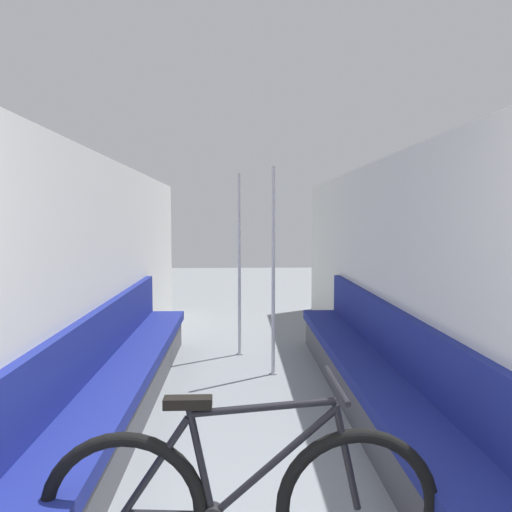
{
  "coord_description": "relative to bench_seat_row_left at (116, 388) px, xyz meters",
  "views": [
    {
      "loc": [
        -0.08,
        -0.82,
        1.59
      ],
      "look_at": [
        0.03,
        2.12,
        1.36
      ],
      "focal_mm": 35.0,
      "sensor_mm": 36.0,
      "label": 1
    }
  ],
  "objects": [
    {
      "name": "bicycle",
      "position": [
        0.94,
        -1.75,
        0.09
      ],
      "size": [
        1.69,
        0.46,
        0.91
      ],
      "rotation": [
        0.0,
        0.0,
        0.14
      ],
      "color": "black",
      "rests_on": "ground"
    },
    {
      "name": "bench_seat_row_right",
      "position": [
        2.02,
        0.0,
        0.0
      ],
      "size": [
        0.46,
        4.85,
        0.87
      ],
      "color": "#4C4C51",
      "rests_on": "ground"
    },
    {
      "name": "wall_right",
      "position": [
        2.27,
        0.12,
        0.77
      ],
      "size": [
        0.1,
        9.34,
        2.12
      ],
      "primitive_type": "cube",
      "color": "silver",
      "rests_on": "ground"
    },
    {
      "name": "grab_pole_near",
      "position": [
        1.29,
        1.19,
        0.74
      ],
      "size": [
        0.08,
        0.08,
        2.1
      ],
      "color": "gray",
      "rests_on": "ground"
    },
    {
      "name": "wall_left",
      "position": [
        -0.25,
        0.12,
        0.77
      ],
      "size": [
        0.1,
        9.34,
        2.12
      ],
      "primitive_type": "cube",
      "color": "silver",
      "rests_on": "ground"
    },
    {
      "name": "grab_pole_far",
      "position": [
        0.95,
        1.94,
        0.74
      ],
      "size": [
        0.08,
        0.08,
        2.1
      ],
      "color": "gray",
      "rests_on": "ground"
    },
    {
      "name": "bench_seat_row_left",
      "position": [
        0.0,
        0.0,
        0.0
      ],
      "size": [
        0.46,
        4.85,
        0.87
      ],
      "color": "#4C4C51",
      "rests_on": "ground"
    }
  ]
}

